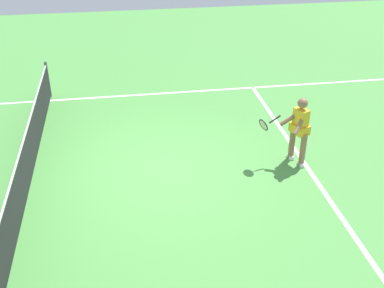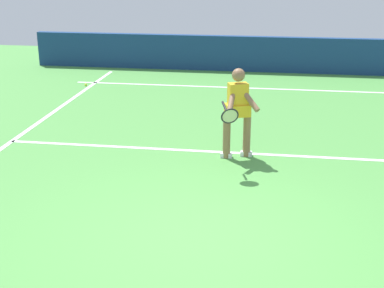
% 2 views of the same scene
% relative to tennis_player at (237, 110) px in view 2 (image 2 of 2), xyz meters
% --- Properties ---
extents(ground_plane, '(27.61, 27.61, 0.00)m').
position_rel_tennis_player_xyz_m(ground_plane, '(0.16, 2.95, -0.85)').
color(ground_plane, '#4C9342').
extents(court_back_wall, '(13.14, 0.24, 1.03)m').
position_rel_tennis_player_xyz_m(court_back_wall, '(0.16, -7.37, -0.33)').
color(court_back_wall, navy).
rests_on(court_back_wall, ground).
extents(baseline_marking, '(9.14, 0.10, 0.01)m').
position_rel_tennis_player_xyz_m(baseline_marking, '(0.16, -5.17, -0.84)').
color(baseline_marking, white).
rests_on(baseline_marking, ground).
extents(service_line_marking, '(8.14, 0.10, 0.01)m').
position_rel_tennis_player_xyz_m(service_line_marking, '(0.16, -0.21, -0.84)').
color(service_line_marking, white).
rests_on(service_line_marking, ground).
extents(tennis_player, '(0.66, 1.10, 1.55)m').
position_rel_tennis_player_xyz_m(tennis_player, '(0.00, 0.00, 0.00)').
color(tennis_player, '#8C6647').
rests_on(tennis_player, ground).
extents(tennis_ball_mid, '(0.07, 0.07, 0.07)m').
position_rel_tennis_player_xyz_m(tennis_ball_mid, '(4.36, -4.77, -0.81)').
color(tennis_ball_mid, '#D1E533').
rests_on(tennis_ball_mid, ground).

